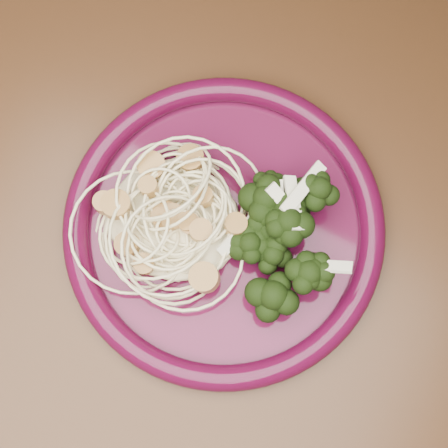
% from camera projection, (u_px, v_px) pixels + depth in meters
% --- Properties ---
extents(dining_table, '(1.20, 0.80, 0.75)m').
position_uv_depth(dining_table, '(267.00, 268.00, 0.72)').
color(dining_table, '#472814').
rests_on(dining_table, ground).
extents(dinner_plate, '(0.41, 0.41, 0.03)m').
position_uv_depth(dinner_plate, '(224.00, 226.00, 0.62)').
color(dinner_plate, '#480C27').
rests_on(dinner_plate, dining_table).
extents(spaghetti_pile, '(0.17, 0.16, 0.03)m').
position_uv_depth(spaghetti_pile, '(173.00, 218.00, 0.61)').
color(spaghetti_pile, '#F5EAB2').
rests_on(spaghetti_pile, dinner_plate).
extents(scallop_cluster, '(0.17, 0.17, 0.05)m').
position_uv_depth(scallop_cluster, '(170.00, 207.00, 0.57)').
color(scallop_cluster, '#BE8C45').
rests_on(scallop_cluster, spaghetti_pile).
extents(broccoli_pile, '(0.14, 0.18, 0.05)m').
position_uv_depth(broccoli_pile, '(287.00, 227.00, 0.60)').
color(broccoli_pile, black).
rests_on(broccoli_pile, dinner_plate).
extents(onion_garnish, '(0.10, 0.12, 0.06)m').
position_uv_depth(onion_garnish, '(291.00, 218.00, 0.56)').
color(onion_garnish, white).
rests_on(onion_garnish, broccoli_pile).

